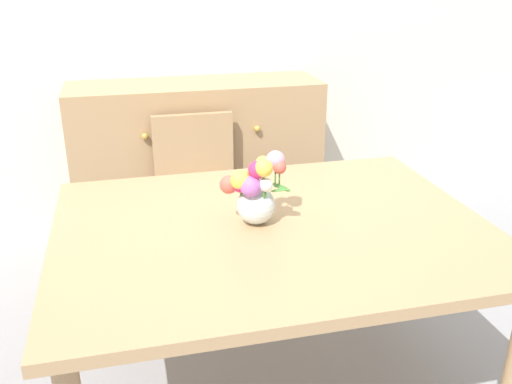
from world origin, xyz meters
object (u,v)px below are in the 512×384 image
at_px(dining_table, 272,244).
at_px(flower_vase, 255,190).
at_px(dresser, 198,168).
at_px(chair_far, 198,190).

height_order(dining_table, flower_vase, flower_vase).
bearing_deg(dining_table, dresser, 93.71).
xyz_separation_m(dresser, flower_vase, (0.03, -1.31, 0.37)).
height_order(dresser, flower_vase, same).
distance_m(chair_far, flower_vase, 0.98).
bearing_deg(dining_table, chair_far, 98.71).
bearing_deg(flower_vase, dining_table, -20.77).
bearing_deg(chair_far, dining_table, 98.71).
bearing_deg(flower_vase, chair_far, 95.20).
distance_m(dining_table, flower_vase, 0.22).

